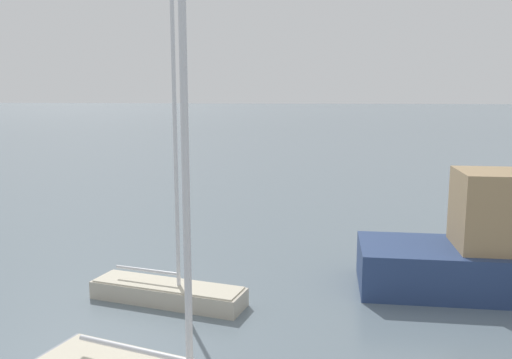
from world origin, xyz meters
name	(u,v)px	position (x,y,z in m)	size (l,w,h in m)	color
sailboat_3	(168,288)	(-1.20, 8.64, 0.42)	(4.53, 1.92, 8.68)	#BCB29E
fishing_boat_0	(505,249)	(8.22, 10.83, 1.29)	(7.99, 2.92, 6.35)	navy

